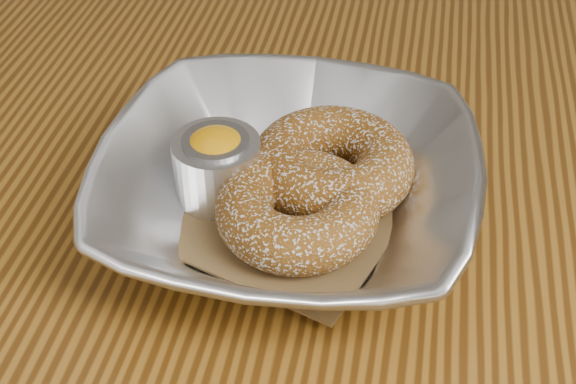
% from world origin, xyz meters
% --- Properties ---
extents(table, '(1.20, 0.80, 0.75)m').
position_xyz_m(table, '(0.00, 0.00, 0.65)').
color(table, brown).
rests_on(table, ground_plane).
extents(serving_bowl, '(0.25, 0.25, 0.06)m').
position_xyz_m(serving_bowl, '(-0.02, 0.01, 0.78)').
color(serving_bowl, silver).
rests_on(serving_bowl, table).
extents(parchment, '(0.19, 0.19, 0.00)m').
position_xyz_m(parchment, '(-0.02, 0.01, 0.76)').
color(parchment, brown).
rests_on(parchment, table).
extents(donut_back, '(0.15, 0.15, 0.04)m').
position_xyz_m(donut_back, '(0.00, 0.04, 0.78)').
color(donut_back, brown).
rests_on(donut_back, parchment).
extents(donut_front, '(0.12, 0.12, 0.04)m').
position_xyz_m(donut_front, '(-0.01, -0.01, 0.78)').
color(donut_front, brown).
rests_on(donut_front, parchment).
extents(ramekin, '(0.06, 0.06, 0.05)m').
position_xyz_m(ramekin, '(-0.08, 0.02, 0.79)').
color(ramekin, silver).
rests_on(ramekin, table).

